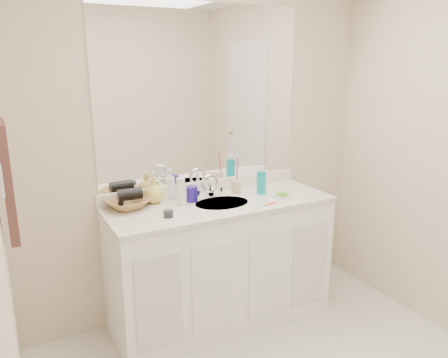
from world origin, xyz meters
name	(u,v)px	position (x,y,z in m)	size (l,w,h in m)	color
wall_back	(202,148)	(0.00, 1.30, 1.20)	(2.60, 0.02, 2.40)	beige
wall_left	(2,256)	(-1.30, 0.00, 1.20)	(0.02, 2.60, 2.40)	beige
vanity_cabinet	(221,264)	(0.00, 1.02, 0.42)	(1.50, 0.55, 0.85)	white
countertop	(221,204)	(0.00, 1.02, 0.86)	(1.52, 0.57, 0.03)	silver
backsplash	(204,186)	(0.00, 1.29, 0.92)	(1.52, 0.03, 0.08)	white
sink_basin	(222,204)	(0.00, 1.00, 0.87)	(0.37, 0.37, 0.02)	silver
faucet	(210,188)	(0.00, 1.18, 0.94)	(0.02, 0.02, 0.11)	silver
mirror	(202,96)	(0.00, 1.29, 1.56)	(1.48, 0.01, 1.20)	white
blue_mug	(192,194)	(-0.16, 1.12, 0.93)	(0.08, 0.08, 0.10)	navy
tan_cup	(236,187)	(0.19, 1.16, 0.93)	(0.07, 0.07, 0.09)	beige
toothbrush	(237,172)	(0.20, 1.16, 1.03)	(0.01, 0.01, 0.21)	#D93966
mouthwash_bottle	(261,183)	(0.34, 1.06, 0.96)	(0.07, 0.07, 0.16)	#0EA0AE
soap_dish	(282,196)	(0.42, 0.92, 0.89)	(0.10, 0.08, 0.01)	silver
green_soap	(282,194)	(0.42, 0.92, 0.90)	(0.07, 0.05, 0.02)	#62C730
orange_comb	(271,204)	(0.27, 0.83, 0.88)	(0.11, 0.02, 0.00)	#FF551A
dark_jar	(168,214)	(-0.41, 0.91, 0.90)	(0.06, 0.06, 0.04)	#242429
extra_white_bottle	(181,192)	(-0.26, 1.09, 0.97)	(0.06, 0.06, 0.18)	white
soap_bottle_white	(170,184)	(-0.27, 1.24, 0.98)	(0.08, 0.08, 0.21)	silver
soap_bottle_cream	(161,190)	(-0.35, 1.22, 0.96)	(0.07, 0.08, 0.17)	#FBF0CD
soap_bottle_yellow	(154,190)	(-0.39, 1.21, 0.96)	(0.13, 0.13, 0.17)	#D7C853
wicker_basket	(127,203)	(-0.58, 1.19, 0.91)	(0.26, 0.26, 0.06)	olive
hair_dryer	(130,194)	(-0.56, 1.19, 0.97)	(0.08, 0.08, 0.15)	black
hand_towel	(7,180)	(-1.25, 0.77, 1.25)	(0.04, 0.32, 0.55)	#351E1C
switch_plate	(2,181)	(-1.27, 0.57, 1.30)	(0.01, 0.09, 0.13)	silver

